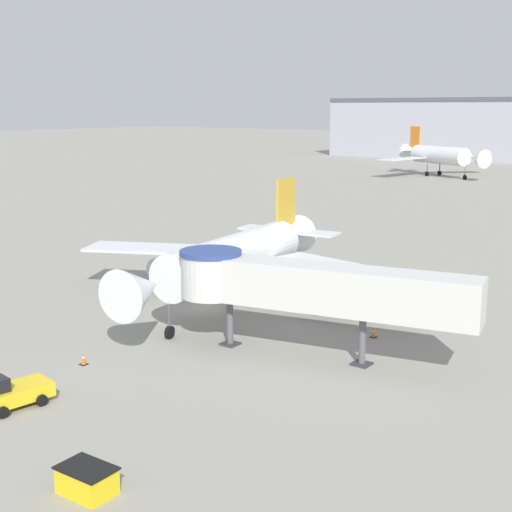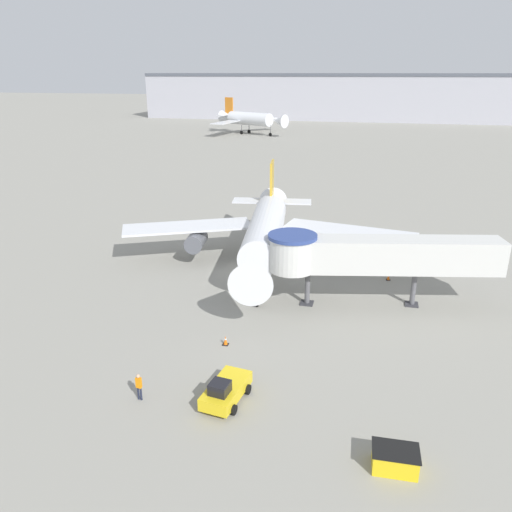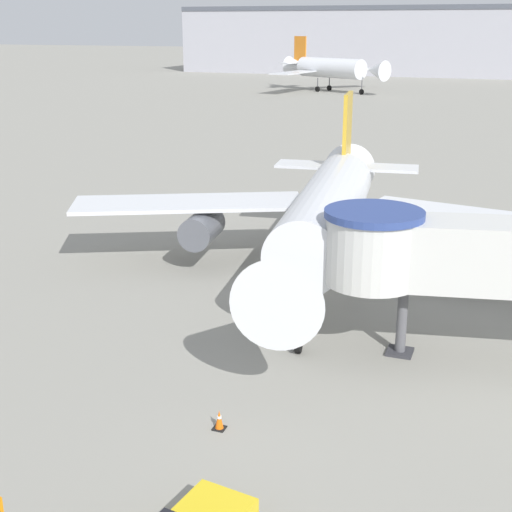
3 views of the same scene
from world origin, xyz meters
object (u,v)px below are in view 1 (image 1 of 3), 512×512
at_px(jet_bridge, 300,285).
at_px(service_container_yellow, 87,480).
at_px(pushback_tug_yellow, 11,393).
at_px(background_jet_orange_tail, 439,155).
at_px(traffic_cone_starboard_wing, 373,333).
at_px(traffic_cone_apron_front, 0,396).
at_px(traffic_cone_near_nose, 84,359).
at_px(main_airplane, 237,257).

height_order(jet_bridge, service_container_yellow, jet_bridge).
height_order(pushback_tug_yellow, background_jet_orange_tail, background_jet_orange_tail).
bearing_deg(traffic_cone_starboard_wing, pushback_tug_yellow, -114.44).
bearing_deg(traffic_cone_starboard_wing, traffic_cone_apron_front, -116.49).
relative_size(pushback_tug_yellow, traffic_cone_near_nose, 5.75).
bearing_deg(pushback_tug_yellow, background_jet_orange_tail, 111.92).
bearing_deg(main_airplane, jet_bridge, -40.54).
height_order(traffic_cone_apron_front, background_jet_orange_tail, background_jet_orange_tail).
bearing_deg(background_jet_orange_tail, traffic_cone_starboard_wing, -131.78).
distance_m(service_container_yellow, traffic_cone_apron_front, 11.33).
distance_m(service_container_yellow, background_jet_orange_tail, 145.30).
distance_m(traffic_cone_near_nose, traffic_cone_apron_front, 6.54).
bearing_deg(pushback_tug_yellow, traffic_cone_near_nose, 115.11).
height_order(main_airplane, background_jet_orange_tail, background_jet_orange_tail).
relative_size(pushback_tug_yellow, traffic_cone_starboard_wing, 6.12).
bearing_deg(background_jet_orange_tail, pushback_tug_yellow, -138.72).
height_order(pushback_tug_yellow, traffic_cone_starboard_wing, pushback_tug_yellow).
bearing_deg(jet_bridge, traffic_cone_near_nose, -147.95).
bearing_deg(main_airplane, traffic_cone_apron_front, -94.10).
relative_size(service_container_yellow, traffic_cone_apron_front, 3.11).
bearing_deg(service_container_yellow, main_airplane, 115.59).
relative_size(traffic_cone_apron_front, background_jet_orange_tail, 0.03).
distance_m(pushback_tug_yellow, traffic_cone_apron_front, 1.05).
bearing_deg(pushback_tug_yellow, service_container_yellow, -10.23).
bearing_deg(pushback_tug_yellow, traffic_cone_starboard_wing, 73.97).
bearing_deg(traffic_cone_apron_front, background_jet_orange_tail, 103.11).
bearing_deg(service_container_yellow, traffic_cone_starboard_wing, 89.98).
height_order(main_airplane, pushback_tug_yellow, main_airplane).
distance_m(main_airplane, pushback_tug_yellow, 22.58).
bearing_deg(traffic_cone_starboard_wing, traffic_cone_near_nose, -127.64).
bearing_deg(background_jet_orange_tail, traffic_cone_near_nose, -138.88).
height_order(service_container_yellow, background_jet_orange_tail, background_jet_orange_tail).
relative_size(pushback_tug_yellow, background_jet_orange_tail, 0.15).
xyz_separation_m(main_airplane, traffic_cone_starboard_wing, (12.24, -0.49, -3.67)).
bearing_deg(main_airplane, service_container_yellow, -72.09).
distance_m(main_airplane, service_container_yellow, 28.53).
relative_size(service_container_yellow, background_jet_orange_tail, 0.09).
xyz_separation_m(jet_bridge, traffic_cone_apron_front, (-8.72, -15.73, -4.23)).
xyz_separation_m(pushback_tug_yellow, traffic_cone_starboard_wing, (9.88, 21.73, -0.45)).
xyz_separation_m(traffic_cone_near_nose, traffic_cone_apron_front, (0.95, -6.47, 0.02)).
bearing_deg(traffic_cone_near_nose, background_jet_orange_tail, 103.35).
bearing_deg(traffic_cone_near_nose, service_container_yellow, -39.58).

